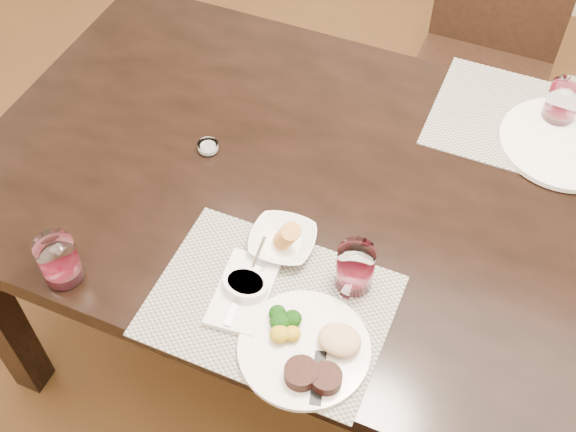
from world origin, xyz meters
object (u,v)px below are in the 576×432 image
at_px(steak_knife, 324,365).
at_px(far_plate, 565,143).
at_px(chair_far, 487,50).
at_px(cracker_bowl, 283,241).
at_px(wine_glass_near, 355,269).
at_px(dinner_plate, 309,350).

distance_m(steak_knife, far_plate, 0.81).
xyz_separation_m(chair_far, cracker_bowl, (-0.22, -1.14, 0.27)).
xyz_separation_m(steak_knife, cracker_bowl, (-0.18, 0.22, 0.01)).
relative_size(chair_far, far_plate, 2.99).
distance_m(chair_far, wine_glass_near, 1.20).
relative_size(chair_far, steak_knife, 3.59).
relative_size(cracker_bowl, wine_glass_near, 1.44).
xyz_separation_m(dinner_plate, cracker_bowl, (-0.14, 0.21, 0.00)).
distance_m(dinner_plate, cracker_bowl, 0.25).
relative_size(steak_knife, far_plate, 0.83).
xyz_separation_m(dinner_plate, steak_knife, (0.04, -0.02, -0.01)).
xyz_separation_m(chair_far, dinner_plate, (-0.07, -1.34, 0.26)).
distance_m(cracker_bowl, far_plate, 0.72).
relative_size(wine_glass_near, far_plate, 0.34).
xyz_separation_m(dinner_plate, far_plate, (0.34, 0.73, -0.01)).
bearing_deg(wine_glass_near, chair_far, 87.51).
bearing_deg(cracker_bowl, dinner_plate, -55.37).
xyz_separation_m(dinner_plate, wine_glass_near, (0.02, 0.18, 0.03)).
relative_size(chair_far, wine_glass_near, 8.74).
bearing_deg(wine_glass_near, cracker_bowl, 170.90).
bearing_deg(dinner_plate, cracker_bowl, 127.73).
xyz_separation_m(steak_knife, far_plate, (0.31, 0.75, 0.00)).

